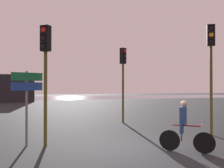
# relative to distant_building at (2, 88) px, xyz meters

# --- Properties ---
(ground_plane) EXTENTS (120.00, 120.00, 0.00)m
(ground_plane) POSITION_rel_distant_building_xyz_m (8.00, -29.11, -1.84)
(ground_plane) COLOR black
(water_strip) EXTENTS (80.00, 16.00, 0.01)m
(water_strip) POSITION_rel_distant_building_xyz_m (8.00, 10.00, -1.84)
(water_strip) COLOR slate
(water_strip) RESTS_ON ground
(distant_building) EXTENTS (8.49, 4.00, 3.68)m
(distant_building) POSITION_rel_distant_building_xyz_m (0.00, 0.00, 0.00)
(distant_building) COLOR black
(distant_building) RESTS_ON ground
(traffic_light_center) EXTENTS (0.40, 0.42, 4.27)m
(traffic_light_center) POSITION_rel_distant_building_xyz_m (9.38, -23.37, 1.13)
(traffic_light_center) COLOR #4C4719
(traffic_light_center) RESTS_ON ground
(traffic_light_near_right) EXTENTS (0.40, 0.42, 4.71)m
(traffic_light_near_right) POSITION_rel_distant_building_xyz_m (11.80, -27.84, 1.42)
(traffic_light_near_right) COLOR #4C4719
(traffic_light_near_right) RESTS_ON ground
(traffic_light_near_left) EXTENTS (0.41, 0.42, 4.20)m
(traffic_light_near_left) POSITION_rel_distant_building_xyz_m (4.98, -27.80, 1.09)
(traffic_light_near_left) COLOR #4C4719
(traffic_light_near_left) RESTS_ON ground
(direction_sign_post) EXTENTS (1.02, 0.46, 2.60)m
(direction_sign_post) POSITION_rel_distant_building_xyz_m (4.37, -27.67, -0.04)
(direction_sign_post) COLOR slate
(direction_sign_post) RESTS_ON ground
(cyclist) EXTENTS (1.38, 1.08, 1.62)m
(cyclist) POSITION_rel_distant_building_xyz_m (9.18, -29.90, -1.02)
(cyclist) COLOR black
(cyclist) RESTS_ON ground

